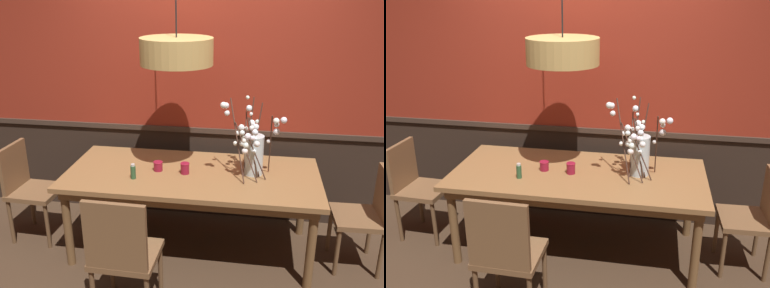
{
  "view_description": "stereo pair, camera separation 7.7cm",
  "coord_description": "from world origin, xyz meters",
  "views": [
    {
      "loc": [
        0.52,
        -3.27,
        2.23
      ],
      "look_at": [
        0.0,
        0.0,
        1.01
      ],
      "focal_mm": 39.76,
      "sensor_mm": 36.0,
      "label": 1
    },
    {
      "loc": [
        0.6,
        -3.26,
        2.23
      ],
      "look_at": [
        0.0,
        0.0,
        1.01
      ],
      "focal_mm": 39.76,
      "sensor_mm": 36.0,
      "label": 2
    }
  ],
  "objects": [
    {
      "name": "candle_holder_nearer_edge",
      "position": [
        -0.29,
        -0.01,
        0.79
      ],
      "size": [
        0.08,
        0.08,
        0.08
      ],
      "color": "maroon",
      "rests_on": "dining_table"
    },
    {
      "name": "chair_head_east_end",
      "position": [
        1.45,
        -0.02,
        0.5
      ],
      "size": [
        0.41,
        0.43,
        0.87
      ],
      "color": "brown",
      "rests_on": "ground"
    },
    {
      "name": "back_wall",
      "position": [
        0.0,
        0.69,
        1.42
      ],
      "size": [
        6.08,
        0.14,
        2.86
      ],
      "color": "#2D2119",
      "rests_on": "ground"
    },
    {
      "name": "vase_with_blossoms",
      "position": [
        0.5,
        0.05,
        0.96
      ],
      "size": [
        0.52,
        0.38,
        0.65
      ],
      "color": "silver",
      "rests_on": "dining_table"
    },
    {
      "name": "condiment_bottle",
      "position": [
        -0.46,
        -0.2,
        0.81
      ],
      "size": [
        0.04,
        0.04,
        0.13
      ],
      "color": "#2D5633",
      "rests_on": "dining_table"
    },
    {
      "name": "pendant_lamp",
      "position": [
        -0.13,
        0.04,
        1.76
      ],
      "size": [
        0.58,
        0.58,
        1.2
      ],
      "color": "tan"
    },
    {
      "name": "candle_holder_nearer_center",
      "position": [
        -0.06,
        -0.03,
        0.8
      ],
      "size": [
        0.08,
        0.08,
        0.1
      ],
      "color": "maroon",
      "rests_on": "dining_table"
    },
    {
      "name": "ground_plane",
      "position": [
        0.0,
        0.0,
        0.0
      ],
      "size": [
        24.0,
        24.0,
        0.0
      ],
      "primitive_type": "plane",
      "color": "#422D1E"
    },
    {
      "name": "dining_table",
      "position": [
        0.0,
        0.0,
        0.67
      ],
      "size": [
        2.15,
        0.98,
        0.75
      ],
      "color": "olive",
      "rests_on": "ground"
    },
    {
      "name": "chair_near_side_left",
      "position": [
        -0.34,
        -0.91,
        0.54
      ],
      "size": [
        0.46,
        0.43,
        0.97
      ],
      "color": "brown",
      "rests_on": "ground"
    },
    {
      "name": "chair_far_side_left",
      "position": [
        -0.37,
        0.89,
        0.51
      ],
      "size": [
        0.42,
        0.41,
        0.9
      ],
      "color": "brown",
      "rests_on": "ground"
    },
    {
      "name": "chair_head_west_end",
      "position": [
        -1.53,
        -0.02,
        0.51
      ],
      "size": [
        0.44,
        0.43,
        0.91
      ],
      "color": "brown",
      "rests_on": "ground"
    }
  ]
}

